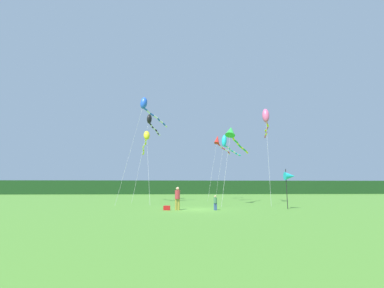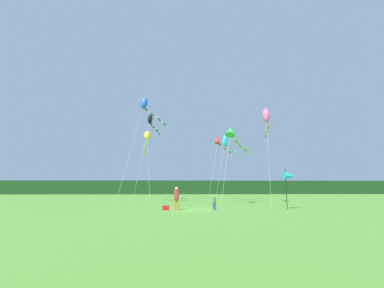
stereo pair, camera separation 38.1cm
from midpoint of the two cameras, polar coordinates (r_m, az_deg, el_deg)
name	(u,v)px [view 1 (the left image)]	position (r m, az deg, el deg)	size (l,w,h in m)	color
ground_plane	(196,209)	(22.57, 0.33, -13.96)	(120.00, 120.00, 0.00)	#4C842D
distant_treeline	(184,187)	(67.47, -1.94, -9.34)	(108.00, 2.08, 3.39)	#193D19
person_adult	(177,197)	(21.95, -3.66, -11.38)	(0.41, 0.41, 1.85)	olive
person_child	(215,202)	(21.89, 4.55, -12.36)	(0.26, 0.26, 1.17)	#334C8C
cooler_box	(167,208)	(22.02, -5.97, -13.57)	(0.55, 0.32, 0.36)	red
banner_flag_pole	(290,176)	(24.32, 19.94, -6.60)	(0.90, 0.70, 3.39)	black
kite_cyan	(226,143)	(34.78, 6.99, 0.26)	(4.36, 4.59, 8.63)	#B2B2B2
kite_black	(150,121)	(37.44, -9.29, 4.93)	(2.65, 8.22, 11.93)	#B2B2B2
kite_rainbow	(266,118)	(32.06, 15.33, 5.43)	(2.44, 7.83, 10.91)	#B2B2B2
kite_red	(219,142)	(40.20, 5.54, 0.49)	(4.70, 7.57, 9.63)	#B2B2B2
kite_blue	(146,106)	(32.74, -10.22, 8.07)	(4.89, 7.34, 12.58)	#B2B2B2
kite_green	(232,134)	(29.29, 8.28, 2.23)	(4.89, 8.12, 8.50)	#B2B2B2
kite_yellow	(146,139)	(33.60, -10.22, 1.13)	(2.28, 9.93, 8.77)	#B2B2B2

